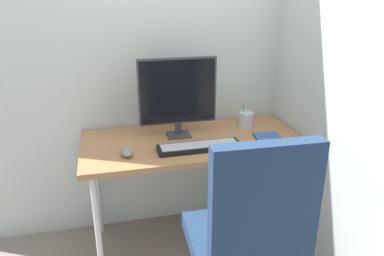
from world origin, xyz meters
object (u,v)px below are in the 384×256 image
Objects in this scene: monitor at (178,93)px; keyboard at (199,147)px; mouse at (127,152)px; notebook at (269,139)px; office_chair at (250,233)px; pen_holder at (246,119)px.

monitor is 0.35m from keyboard.
notebook is (0.85, 0.02, -0.01)m from mouse.
pen_holder is at bearing 70.61° from office_chair.
pen_holder is at bearing 5.18° from monitor.
office_chair is 0.63m from keyboard.
mouse reaches higher than keyboard.
mouse is (-0.48, 0.62, 0.17)m from office_chair.
pen_holder is at bearing 35.53° from keyboard.
office_chair is at bearing -79.97° from monitor.
keyboard is (-0.08, 0.61, 0.16)m from office_chair.
mouse is at bearing -145.99° from monitor.
monitor is at bearing 100.03° from office_chair.
monitor is at bearing 165.43° from notebook.
mouse is at bearing 127.95° from office_chair.
mouse is 0.66× the size of pen_holder.
keyboard is at bearing 97.03° from office_chair.
office_chair is 6.85× the size of pen_holder.
office_chair is at bearing -109.39° from pen_holder.
notebook is (0.52, -0.21, -0.26)m from monitor.
monitor is 2.39× the size of notebook.
pen_holder is 0.26m from notebook.
monitor reaches higher than keyboard.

